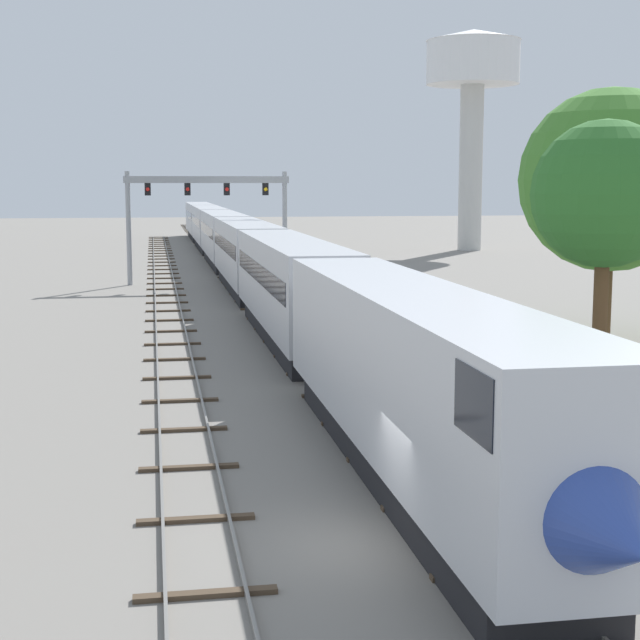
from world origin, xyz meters
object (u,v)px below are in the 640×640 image
passenger_train (232,244)px  water_tower (473,76)px  trackside_tree_mid (611,180)px  trackside_tree_left (605,195)px  signal_gantry (207,202)px

passenger_train → water_tower: 42.57m
passenger_train → trackside_tree_mid: size_ratio=11.00×
trackside_tree_left → trackside_tree_mid: bearing=62.7°
water_tower → trackside_tree_mid: bearing=-102.5°
water_tower → passenger_train: bearing=-137.0°
passenger_train → water_tower: (28.71, 26.76, 16.51)m
water_tower → trackside_tree_left: water_tower is taller
trackside_tree_mid → passenger_train: bearing=113.7°
signal_gantry → trackside_tree_left: trackside_tree_left is taller
passenger_train → signal_gantry: 6.83m
trackside_tree_mid → trackside_tree_left: bearing=-117.3°
signal_gantry → trackside_tree_left: (12.71, -38.09, 0.91)m
signal_gantry → passenger_train: bearing=67.6°
passenger_train → signal_gantry: signal_gantry is taller
trackside_tree_left → trackside_tree_mid: trackside_tree_mid is taller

